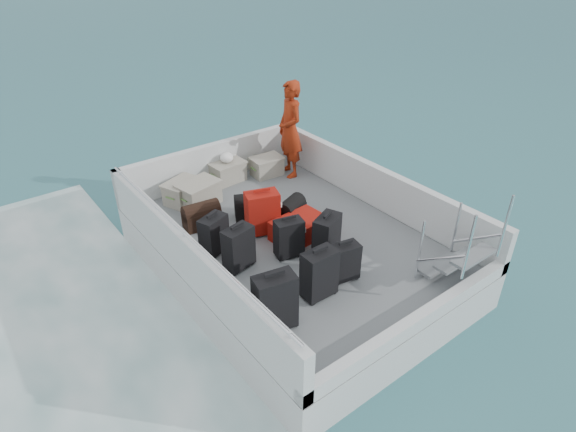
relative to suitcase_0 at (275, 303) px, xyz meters
The scene contains 23 objects.
ground 2.17m from the suitcase_0, 46.45° to the left, with size 160.00×160.00×0.00m, color #1B4D5E.
ferry_hull 2.06m from the suitcase_0, 46.45° to the left, with size 3.60×5.00×0.60m, color silver.
deck 1.97m from the suitcase_0, 46.45° to the left, with size 3.30×4.70×0.02m, color slate.
deck_fittings 2.00m from the suitcase_0, 32.78° to the left, with size 3.60×5.00×0.90m.
suitcase_0 is the anchor object (origin of this frame).
suitcase_1 1.28m from the suitcase_0, 77.00° to the left, with size 0.42×0.24×0.63m, color black.
suitcase_2 1.78m from the suitcase_0, 83.48° to the left, with size 0.41×0.24×0.59m, color black.
suitcase_3 0.78m from the suitcase_0, ahead, with size 0.44×0.26×0.68m, color black.
suitcase_4 1.45m from the suitcase_0, 46.21° to the left, with size 0.40×0.23×0.59m, color black.
suitcase_5 2.07m from the suitcase_0, 59.33° to the left, with size 0.50×0.30×0.69m, color maroon.
suitcase_6 1.27m from the suitcase_0, ahead, with size 0.39×0.23×0.54m, color black.
suitcase_7 1.63m from the suitcase_0, 27.25° to the left, with size 0.45×0.25×0.62m, color black.
suitcase_8 1.94m from the suitcase_0, 43.28° to the left, with size 0.53×0.80×0.32m, color maroon.
duffel_0 2.55m from the suitcase_0, 81.01° to the left, with size 0.57×0.30×0.32m, color black, non-canonical shape.
duffel_1 2.56m from the suitcase_0, 62.95° to the left, with size 0.51×0.30×0.32m, color black, non-canonical shape.
duffel_2 2.39m from the suitcase_0, 47.76° to the left, with size 0.47×0.30×0.32m, color black, non-canonical shape.
crate_0 3.44m from the suitcase_0, 81.36° to the left, with size 0.59×0.40×0.35m, color #A39D8E.
crate_1 3.21m from the suitcase_0, 77.52° to the left, with size 0.64×0.44×0.39m, color #A39D8E.
crate_2 3.92m from the suitcase_0, 66.91° to the left, with size 0.58×0.40×0.35m, color #A39D8E.
crate_3 4.06m from the suitcase_0, 56.17° to the left, with size 0.55×0.38×0.33m, color #A39D8E.
yellow_bag 4.13m from the suitcase_0, 58.31° to the left, with size 0.28×0.26×0.22m, color gold.
white_bag 3.92m from the suitcase_0, 66.91° to the left, with size 0.24×0.24×0.18m, color white.
passenger 4.13m from the suitcase_0, 50.05° to the left, with size 0.66×0.43×1.79m, color red.
Camera 1 is at (-3.76, -4.83, 4.72)m, focal length 30.00 mm.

